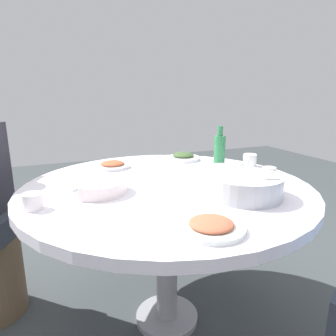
# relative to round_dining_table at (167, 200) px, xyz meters

# --- Properties ---
(ground) EXTENTS (8.00, 8.00, 0.00)m
(ground) POSITION_rel_round_dining_table_xyz_m (0.00, 0.00, -0.67)
(ground) COLOR #393F40
(round_dining_table) EXTENTS (1.35, 1.35, 0.75)m
(round_dining_table) POSITION_rel_round_dining_table_xyz_m (0.00, 0.00, 0.00)
(round_dining_table) COLOR #99999E
(round_dining_table) RESTS_ON ground
(rice_bowl) EXTENTS (0.31, 0.31, 0.10)m
(rice_bowl) POSITION_rel_round_dining_table_xyz_m (0.28, 0.24, 0.13)
(rice_bowl) COLOR #B2B5BA
(rice_bowl) RESTS_ON round_dining_table
(soup_bowl) EXTENTS (0.25, 0.25, 0.06)m
(soup_bowl) POSITION_rel_round_dining_table_xyz_m (-0.00, -0.32, 0.11)
(soup_bowl) COLOR white
(soup_bowl) RESTS_ON round_dining_table
(dish_stirfry) EXTENTS (0.20, 0.20, 0.04)m
(dish_stirfry) POSITION_rel_round_dining_table_xyz_m (-0.41, -0.17, 0.09)
(dish_stirfry) COLOR silver
(dish_stirfry) RESTS_ON round_dining_table
(dish_tofu_braise) EXTENTS (0.22, 0.22, 0.04)m
(dish_tofu_braise) POSITION_rel_round_dining_table_xyz_m (0.51, -0.05, 0.09)
(dish_tofu_braise) COLOR white
(dish_tofu_braise) RESTS_ON round_dining_table
(dish_greens) EXTENTS (0.20, 0.20, 0.05)m
(dish_greens) POSITION_rel_round_dining_table_xyz_m (-0.44, 0.29, 0.10)
(dish_greens) COLOR silver
(dish_greens) RESTS_ON round_dining_table
(dish_noodles) EXTENTS (0.24, 0.24, 0.04)m
(dish_noodles) POSITION_rel_round_dining_table_xyz_m (-0.07, 0.38, 0.10)
(dish_noodles) COLOR silver
(dish_noodles) RESTS_ON round_dining_table
(green_bottle) EXTENTS (0.07, 0.07, 0.23)m
(green_bottle) POSITION_rel_round_dining_table_xyz_m (-0.26, 0.45, 0.17)
(green_bottle) COLOR #2D7D49
(green_bottle) RESTS_ON round_dining_table
(tea_cup_near) EXTENTS (0.08, 0.08, 0.07)m
(tea_cup_near) POSITION_rel_round_dining_table_xyz_m (-0.14, 0.58, 0.12)
(tea_cup_near) COLOR white
(tea_cup_near) RESTS_ON round_dining_table
(tea_cup_far) EXTENTS (0.07, 0.07, 0.06)m
(tea_cup_far) POSITION_rel_round_dining_table_xyz_m (0.10, 0.52, 0.11)
(tea_cup_far) COLOR silver
(tea_cup_far) RESTS_ON round_dining_table
(tea_cup_side) EXTENTS (0.07, 0.07, 0.06)m
(tea_cup_side) POSITION_rel_round_dining_table_xyz_m (0.10, -0.58, 0.11)
(tea_cup_side) COLOR white
(tea_cup_side) RESTS_ON round_dining_table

